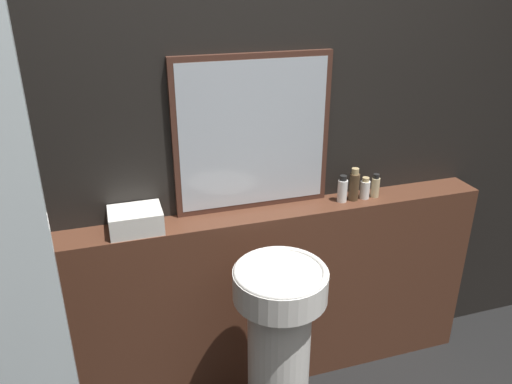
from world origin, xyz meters
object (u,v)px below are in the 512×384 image
mirror (253,135)px  conditioner_bottle (354,185)px  pedestal_sink (279,351)px  body_wash_bottle (375,186)px  lotion_bottle (365,189)px  towel_stack (136,220)px  shampoo_bottle (342,190)px

mirror → conditioner_bottle: mirror is taller
pedestal_sink → body_wash_bottle: body_wash_bottle is taller
conditioner_bottle → lotion_bottle: (0.06, -0.00, -0.03)m
lotion_bottle → pedestal_sink: bearing=-144.8°
towel_stack → body_wash_bottle: (1.15, 0.00, 0.01)m
body_wash_bottle → conditioner_bottle: bearing=180.0°
towel_stack → lotion_bottle: (1.09, 0.00, 0.00)m
towel_stack → lotion_bottle: lotion_bottle is taller
pedestal_sink → lotion_bottle: (0.59, 0.41, 0.50)m
towel_stack → body_wash_bottle: body_wash_bottle is taller
mirror → lotion_bottle: bearing=-7.6°
pedestal_sink → shampoo_bottle: size_ratio=7.04×
lotion_bottle → body_wash_bottle: body_wash_bottle is taller
shampoo_bottle → pedestal_sink: bearing=-138.3°
mirror → body_wash_bottle: 0.68m
lotion_bottle → body_wash_bottle: size_ratio=0.91×
pedestal_sink → conditioner_bottle: conditioner_bottle is taller
shampoo_bottle → lotion_bottle: (0.12, 0.00, -0.01)m
body_wash_bottle → shampoo_bottle: bearing=180.0°
pedestal_sink → mirror: size_ratio=1.30×
towel_stack → conditioner_bottle: (1.03, 0.00, 0.03)m
mirror → shampoo_bottle: 0.52m
body_wash_bottle → lotion_bottle: bearing=180.0°
mirror → conditioner_bottle: bearing=-8.5°
pedestal_sink → towel_stack: size_ratio=4.20×
shampoo_bottle → mirror: bearing=170.3°
towel_stack → shampoo_bottle: (0.97, 0.00, 0.01)m
towel_stack → pedestal_sink: bearing=-39.0°
shampoo_bottle → body_wash_bottle: (0.18, 0.00, -0.01)m
mirror → lotion_bottle: size_ratio=6.65×
conditioner_bottle → lotion_bottle: size_ratio=1.50×
shampoo_bottle → body_wash_bottle: size_ratio=1.12×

